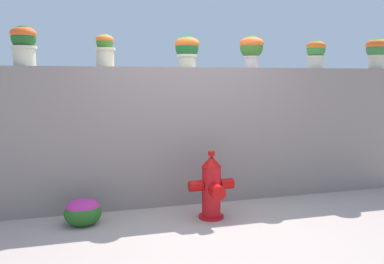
% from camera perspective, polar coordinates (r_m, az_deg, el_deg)
% --- Properties ---
extents(ground_plane, '(24.00, 24.00, 0.00)m').
position_cam_1_polar(ground_plane, '(4.68, 2.64, -12.89)').
color(ground_plane, '#A5938B').
extents(stone_wall, '(6.52, 0.39, 1.76)m').
position_cam_1_polar(stone_wall, '(5.45, -0.90, -0.46)').
color(stone_wall, gray).
rests_on(stone_wall, ground).
extents(potted_plant_1, '(0.29, 0.29, 0.46)m').
position_cam_1_polar(potted_plant_1, '(5.24, -22.01, 11.31)').
color(potted_plant_1, beige).
rests_on(potted_plant_1, stone_wall).
extents(potted_plant_2, '(0.25, 0.25, 0.40)m').
position_cam_1_polar(potted_plant_2, '(5.27, -11.82, 11.14)').
color(potted_plant_2, beige).
rests_on(potted_plant_2, stone_wall).
extents(potted_plant_3, '(0.31, 0.31, 0.40)m').
position_cam_1_polar(potted_plant_3, '(5.44, -0.69, 11.30)').
color(potted_plant_3, beige).
rests_on(potted_plant_3, stone_wall).
extents(potted_plant_4, '(0.32, 0.32, 0.43)m').
position_cam_1_polar(potted_plant_4, '(5.76, 8.13, 11.33)').
color(potted_plant_4, beige).
rests_on(potted_plant_4, stone_wall).
extents(potted_plant_5, '(0.27, 0.27, 0.40)m').
position_cam_1_polar(potted_plant_5, '(6.23, 16.57, 10.46)').
color(potted_plant_5, beige).
rests_on(potted_plant_5, stone_wall).
extents(potted_plant_6, '(0.33, 0.33, 0.45)m').
position_cam_1_polar(potted_plant_6, '(6.79, 23.96, 10.23)').
color(potted_plant_6, beige).
rests_on(potted_plant_6, stone_wall).
extents(fire_hydrant, '(0.53, 0.43, 0.79)m').
position_cam_1_polar(fire_hydrant, '(4.87, 2.72, -7.67)').
color(fire_hydrant, red).
rests_on(fire_hydrant, ground).
extents(flower_bush_left, '(0.41, 0.37, 0.30)m').
position_cam_1_polar(flower_bush_left, '(4.86, -14.69, -10.39)').
color(flower_bush_left, '#276120').
rests_on(flower_bush_left, ground).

